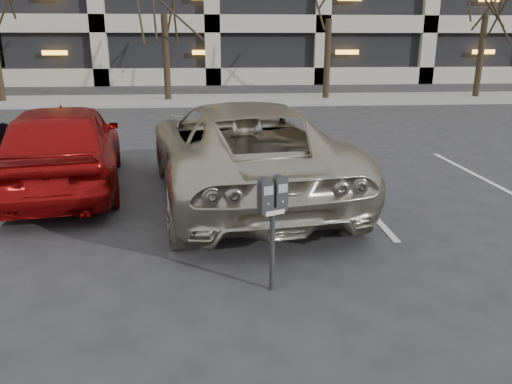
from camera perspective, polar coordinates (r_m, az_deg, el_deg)
ground at (r=6.89m, az=4.02°, el=-5.23°), size 140.00×140.00×0.00m
sidewalk at (r=22.47m, az=-2.22°, el=10.49°), size 80.00×4.00×0.12m
stall_lines at (r=9.00m, az=-7.06°, el=0.09°), size 16.90×5.20×0.00m
parking_meter at (r=5.16m, az=1.92°, el=-1.59°), size 0.34×0.24×1.25m
suv_silver at (r=8.49m, az=-1.73°, el=4.87°), size 3.52×6.23×1.65m
car_red at (r=9.51m, az=-21.14°, el=4.94°), size 2.65×4.96×1.61m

